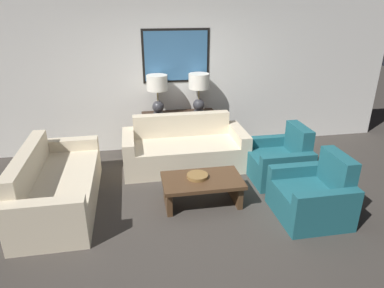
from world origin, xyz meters
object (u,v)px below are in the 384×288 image
(decorative_bowl, at_px, (197,176))
(armchair_near_back_wall, at_px, (279,161))
(table_lamp_right, at_px, (199,87))
(couch_by_back_wall, at_px, (185,150))
(couch_by_side, at_px, (57,187))
(armchair_near_camera, at_px, (313,196))
(console_table, at_px, (179,132))
(table_lamp_left, at_px, (157,88))
(coffee_table, at_px, (202,185))

(decorative_bowl, relative_size, armchair_near_back_wall, 0.33)
(table_lamp_right, distance_m, couch_by_back_wall, 1.18)
(armchair_near_back_wall, bearing_deg, couch_by_side, -175.88)
(table_lamp_right, distance_m, armchair_near_camera, 2.75)
(console_table, bearing_deg, decorative_bowl, -90.20)
(decorative_bowl, relative_size, armchair_near_camera, 0.33)
(decorative_bowl, distance_m, armchair_near_camera, 1.51)
(couch_by_back_wall, relative_size, armchair_near_camera, 2.28)
(table_lamp_left, bearing_deg, armchair_near_camera, -53.82)
(coffee_table, relative_size, decorative_bowl, 3.72)
(table_lamp_left, bearing_deg, armchair_near_back_wall, -37.47)
(couch_by_side, relative_size, coffee_table, 1.87)
(decorative_bowl, distance_m, armchair_near_back_wall, 1.47)
(console_table, xyz_separation_m, decorative_bowl, (-0.01, -1.82, 0.04))
(table_lamp_right, height_order, armchair_near_back_wall, table_lamp_right)
(couch_by_side, xyz_separation_m, armchair_near_back_wall, (3.26, 0.23, -0.00))
(couch_by_side, bearing_deg, armchair_near_camera, -14.07)
(couch_by_back_wall, xyz_separation_m, armchair_near_back_wall, (1.38, -0.69, -0.00))
(coffee_table, bearing_deg, armchair_near_back_wall, 21.49)
(console_table, relative_size, armchair_near_back_wall, 1.50)
(console_table, height_order, couch_by_back_wall, couch_by_back_wall)
(armchair_near_back_wall, bearing_deg, coffee_table, -158.51)
(coffee_table, relative_size, armchair_near_back_wall, 1.22)
(couch_by_back_wall, bearing_deg, table_lamp_left, 119.19)
(table_lamp_left, xyz_separation_m, coffee_table, (0.41, -1.87, -0.91))
(couch_by_back_wall, relative_size, coffee_table, 1.87)
(couch_by_side, height_order, armchair_near_back_wall, armchair_near_back_wall)
(coffee_table, xyz_separation_m, decorative_bowl, (-0.06, 0.05, 0.13))
(armchair_near_camera, bearing_deg, coffee_table, 158.51)
(table_lamp_right, distance_m, coffee_table, 2.10)
(couch_by_back_wall, bearing_deg, armchair_near_camera, -51.46)
(decorative_bowl, bearing_deg, armchair_near_camera, -22.37)
(console_table, height_order, coffee_table, console_table)
(couch_by_side, bearing_deg, table_lamp_left, 46.25)
(table_lamp_left, distance_m, couch_by_back_wall, 1.18)
(console_table, height_order, table_lamp_right, table_lamp_right)
(armchair_near_camera, bearing_deg, couch_by_side, 165.93)
(couch_by_back_wall, height_order, armchair_near_back_wall, armchair_near_back_wall)
(couch_by_back_wall, relative_size, armchair_near_back_wall, 2.28)
(couch_by_back_wall, distance_m, armchair_near_back_wall, 1.54)
(armchair_near_back_wall, bearing_deg, table_lamp_left, 142.53)
(decorative_bowl, height_order, armchair_near_back_wall, armchair_near_back_wall)
(couch_by_back_wall, height_order, armchair_near_camera, armchair_near_camera)
(console_table, relative_size, table_lamp_right, 1.91)
(table_lamp_left, height_order, coffee_table, table_lamp_left)
(table_lamp_left, distance_m, table_lamp_right, 0.73)
(armchair_near_back_wall, bearing_deg, decorative_bowl, -161.01)
(table_lamp_left, bearing_deg, couch_by_back_wall, -60.81)
(console_table, height_order, armchair_near_back_wall, armchair_near_back_wall)
(table_lamp_right, xyz_separation_m, armchair_near_camera, (1.02, -2.39, -0.91))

